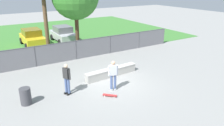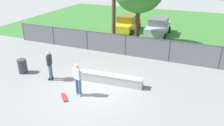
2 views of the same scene
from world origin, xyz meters
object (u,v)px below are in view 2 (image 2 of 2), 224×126
bystander (50,64)px  trash_bin (22,66)px  concrete_ledge (110,79)px  car_yellow (127,23)px  skateboard (64,97)px  car_silver (158,27)px  skateboarder (78,78)px

bystander → trash_bin: 2.31m
concrete_ledge → car_yellow: car_yellow is taller
skateboard → car_silver: bearing=81.1°
concrete_ledge → skateboard: bearing=-123.4°
skateboarder → bystander: (-2.46, 0.93, 0.00)m
skateboard → car_yellow: car_yellow is taller
trash_bin → bystander: bearing=-2.0°
concrete_ledge → car_silver: car_silver is taller
trash_bin → car_yellow: bearing=75.7°
bystander → car_silver: bearing=71.3°
skateboarder → bystander: bearing=159.2°
car_silver → trash_bin: (-6.20, -11.64, -0.38)m
skateboarder → trash_bin: (-4.70, 1.01, -0.55)m
car_yellow → bystander: 11.82m
car_silver → trash_bin: car_silver is taller
skateboard → bystander: bystander is taller
concrete_ledge → car_yellow: size_ratio=0.93×
car_silver → bystander: size_ratio=2.31×
skateboard → car_silver: (2.07, 13.21, 0.77)m
skateboarder → skateboard: skateboarder is taller
concrete_ledge → car_yellow: 11.25m
skateboard → bystander: 2.58m
skateboarder → trash_bin: skateboarder is taller
car_silver → bystander: bearing=-108.7°
skateboarder → car_silver: size_ratio=0.43×
skateboarder → skateboard: bearing=-135.9°
concrete_ledge → trash_bin: trash_bin is taller
trash_bin → car_silver: bearing=62.0°
concrete_ledge → skateboard: concrete_ledge is taller
concrete_ledge → bystander: bearing=-165.5°
skateboard → trash_bin: trash_bin is taller
skateboard → car_yellow: size_ratio=0.17×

